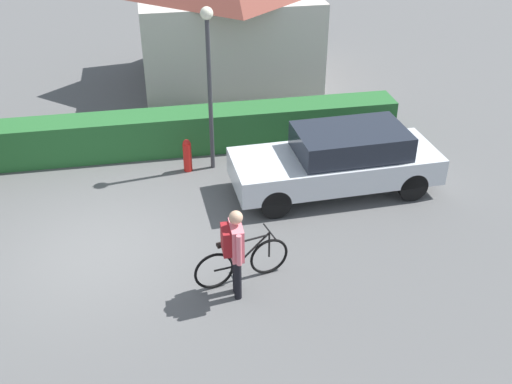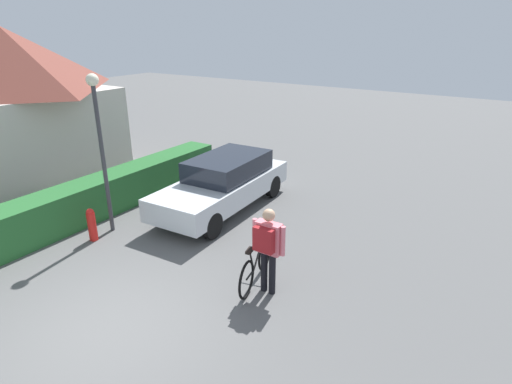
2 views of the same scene
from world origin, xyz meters
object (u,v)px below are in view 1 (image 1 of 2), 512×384
(street_lamp, at_px, (209,67))
(person_rider, at_px, (234,246))
(parked_car_near, at_px, (339,159))
(bicycle, at_px, (242,262))
(fire_hydrant, at_px, (187,155))

(street_lamp, bearing_deg, person_rider, -92.31)
(parked_car_near, xyz_separation_m, street_lamp, (-2.62, 1.55, 1.73))
(person_rider, bearing_deg, bicycle, 63.55)
(bicycle, distance_m, person_rider, 0.77)
(fire_hydrant, bearing_deg, parked_car_near, -25.01)
(parked_car_near, distance_m, street_lamp, 3.50)
(parked_car_near, distance_m, bicycle, 3.80)
(fire_hydrant, bearing_deg, bicycle, -82.01)
(parked_car_near, xyz_separation_m, fire_hydrant, (-3.21, 1.50, -0.35))
(street_lamp, xyz_separation_m, fire_hydrant, (-0.60, -0.05, -2.09))
(parked_car_near, xyz_separation_m, person_rider, (-2.80, -3.10, 0.29))
(bicycle, height_order, person_rider, person_rider)
(person_rider, height_order, fire_hydrant, person_rider)
(person_rider, relative_size, fire_hydrant, 2.14)
(bicycle, relative_size, fire_hydrant, 2.18)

